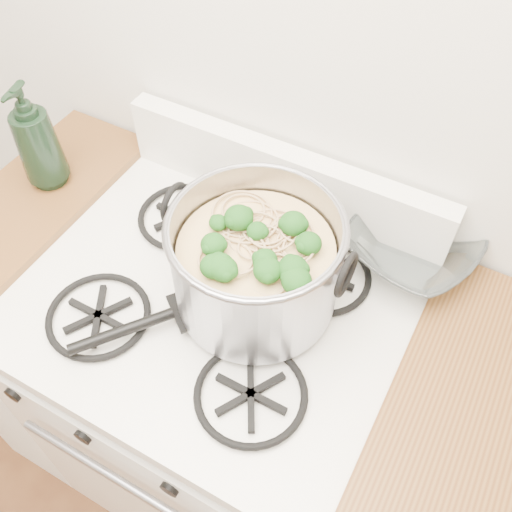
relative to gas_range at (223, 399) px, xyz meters
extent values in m
plane|color=silver|center=(0.00, 0.34, 0.91)|extent=(3.60, 0.00, 3.60)
cube|color=white|center=(0.00, 0.00, -0.03)|extent=(0.76, 0.65, 0.81)
cube|color=white|center=(0.00, 0.00, 0.44)|extent=(0.76, 0.65, 0.04)
cube|color=black|center=(0.00, -0.31, -0.02)|extent=(0.58, 0.02, 0.46)
cube|color=black|center=(0.00, 0.00, 0.48)|extent=(0.60, 0.56, 0.02)
cylinder|color=black|center=(-0.28, -0.32, 0.34)|extent=(0.04, 0.03, 0.04)
cylinder|color=black|center=(-0.10, -0.32, 0.34)|extent=(0.04, 0.03, 0.04)
cylinder|color=black|center=(0.10, -0.32, 0.34)|extent=(0.04, 0.03, 0.04)
cube|color=silver|center=(-0.51, 0.00, 0.00)|extent=(0.25, 0.65, 0.88)
cube|color=#542F14|center=(-0.51, 0.00, 0.46)|extent=(0.25, 0.65, 0.04)
cylinder|color=#95969D|center=(0.08, 0.04, 0.59)|extent=(0.31, 0.31, 0.21)
torus|color=#95969D|center=(0.08, 0.04, 0.69)|extent=(0.32, 0.32, 0.01)
torus|color=black|center=(-0.09, 0.04, 0.66)|extent=(0.01, 0.08, 0.08)
torus|color=black|center=(0.25, 0.04, 0.66)|extent=(0.01, 0.08, 0.08)
cylinder|color=tan|center=(0.08, 0.04, 0.56)|extent=(0.28, 0.28, 0.15)
sphere|color=#184A13|center=(0.08, 0.04, 0.65)|extent=(0.04, 0.04, 0.04)
sphere|color=#184A13|center=(0.08, 0.04, 0.65)|extent=(0.04, 0.04, 0.04)
sphere|color=#184A13|center=(0.08, 0.04, 0.65)|extent=(0.04, 0.04, 0.04)
sphere|color=#184A13|center=(0.08, 0.04, 0.65)|extent=(0.04, 0.04, 0.04)
sphere|color=#184A13|center=(0.08, 0.04, 0.65)|extent=(0.04, 0.04, 0.04)
sphere|color=#184A13|center=(0.08, 0.04, 0.65)|extent=(0.04, 0.04, 0.04)
sphere|color=#184A13|center=(0.08, 0.04, 0.65)|extent=(0.04, 0.04, 0.04)
sphere|color=#184A13|center=(0.08, 0.04, 0.65)|extent=(0.04, 0.04, 0.04)
sphere|color=#184A13|center=(0.08, 0.04, 0.65)|extent=(0.04, 0.04, 0.04)
sphere|color=#184A13|center=(0.08, 0.04, 0.65)|extent=(0.04, 0.04, 0.04)
sphere|color=#184A13|center=(0.08, 0.04, 0.65)|extent=(0.04, 0.04, 0.04)
sphere|color=#184A13|center=(0.08, 0.04, 0.65)|extent=(0.04, 0.04, 0.04)
sphere|color=#184A13|center=(0.08, 0.04, 0.65)|extent=(0.04, 0.04, 0.04)
sphere|color=#184A13|center=(0.08, 0.04, 0.65)|extent=(0.04, 0.04, 0.04)
imported|color=white|center=(0.31, 0.28, 0.50)|extent=(0.13, 0.13, 0.03)
imported|color=black|center=(-0.50, 0.10, 0.61)|extent=(0.12, 0.12, 0.26)
camera|label=1|loc=(0.39, -0.53, 1.41)|focal=40.00mm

